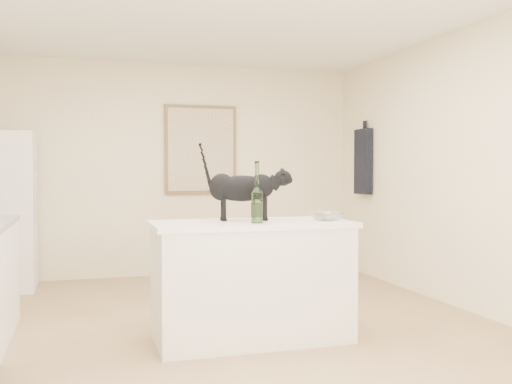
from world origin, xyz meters
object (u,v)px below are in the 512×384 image
object	(u,v)px
fridge	(2,211)
wine_bottle	(257,196)
glass_bowl	(327,216)
black_cat	(242,192)

from	to	relation	value
fridge	wine_bottle	distance (m)	3.39
wine_bottle	glass_bowl	bearing A→B (deg)	6.68
wine_bottle	fridge	bearing A→B (deg)	127.31
glass_bowl	fridge	bearing A→B (deg)	135.13
glass_bowl	black_cat	bearing A→B (deg)	164.68
black_cat	wine_bottle	world-z (taller)	black_cat
fridge	wine_bottle	size ratio (longest dim) A/B	4.27
wine_bottle	glass_bowl	world-z (taller)	wine_bottle
wine_bottle	glass_bowl	xyz separation A→B (m)	(0.58, 0.07, -0.17)
fridge	wine_bottle	world-z (taller)	fridge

